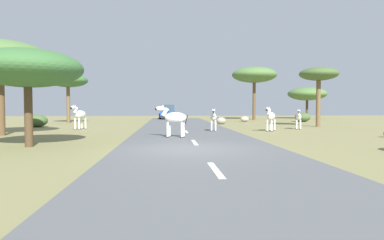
% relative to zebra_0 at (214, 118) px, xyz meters
% --- Properties ---
extents(ground_plane, '(90.00, 90.00, 0.00)m').
position_rel_zebra_0_xyz_m(ground_plane, '(-2.09, -8.34, -0.87)').
color(ground_plane, olive).
extents(road, '(6.00, 64.00, 0.05)m').
position_rel_zebra_0_xyz_m(road, '(-1.68, -8.34, -0.85)').
color(road, '#56595B').
rests_on(road, ground_plane).
extents(lane_markings, '(0.16, 56.00, 0.01)m').
position_rel_zebra_0_xyz_m(lane_markings, '(-1.68, -9.34, -0.82)').
color(lane_markings, silver).
rests_on(lane_markings, road).
extents(zebra_0, '(0.50, 1.46, 1.38)m').
position_rel_zebra_0_xyz_m(zebra_0, '(0.00, 0.00, 0.00)').
color(zebra_0, silver).
rests_on(zebra_0, road).
extents(zebra_1, '(0.74, 1.40, 1.38)m').
position_rel_zebra_0_xyz_m(zebra_1, '(6.09, 1.91, -0.05)').
color(zebra_1, silver).
rests_on(zebra_1, ground_plane).
extents(zebra_2, '(1.61, 0.82, 1.58)m').
position_rel_zebra_0_xyz_m(zebra_2, '(-2.50, -4.01, 0.12)').
color(zebra_2, silver).
rests_on(zebra_2, road).
extents(zebra_3, '(0.83, 1.71, 1.67)m').
position_rel_zebra_0_xyz_m(zebra_3, '(-8.64, 2.56, 0.12)').
color(zebra_3, silver).
rests_on(zebra_3, ground_plane).
extents(zebra_4, '(1.09, 1.47, 1.55)m').
position_rel_zebra_0_xyz_m(zebra_4, '(3.62, 0.21, 0.05)').
color(zebra_4, silver).
rests_on(zebra_4, ground_plane).
extents(car_0, '(2.02, 4.34, 1.74)m').
position_rel_zebra_0_xyz_m(car_0, '(-2.77, 21.04, -0.02)').
color(car_0, '#1E479E').
rests_on(car_0, road).
extents(tree_0, '(2.91, 2.91, 4.56)m').
position_rel_zebra_0_xyz_m(tree_0, '(8.77, 4.69, 3.08)').
color(tree_0, brown).
rests_on(tree_0, ground_plane).
extents(tree_1, '(3.66, 3.66, 4.67)m').
position_rel_zebra_0_xyz_m(tree_1, '(-12.21, 12.43, 3.11)').
color(tree_1, brown).
rests_on(tree_1, ground_plane).
extents(tree_2, '(4.09, 4.09, 3.71)m').
position_rel_zebra_0_xyz_m(tree_2, '(-8.09, -6.95, 2.10)').
color(tree_2, '#4C3823').
rests_on(tree_2, ground_plane).
extents(tree_3, '(4.83, 4.83, 4.03)m').
position_rel_zebra_0_xyz_m(tree_3, '(15.01, 21.20, 2.30)').
color(tree_3, '#4C3823').
rests_on(tree_3, ground_plane).
extents(tree_4, '(4.88, 4.88, 5.03)m').
position_rel_zebra_0_xyz_m(tree_4, '(-11.60, -1.66, 3.28)').
color(tree_4, brown).
rests_on(tree_4, ground_plane).
extents(tree_5, '(5.21, 5.21, 6.19)m').
position_rel_zebra_0_xyz_m(tree_5, '(7.38, 18.39, 4.37)').
color(tree_5, brown).
rests_on(tree_5, ground_plane).
extents(bush_0, '(1.58, 1.42, 0.95)m').
position_rel_zebra_0_xyz_m(bush_0, '(-12.64, 5.82, -0.40)').
color(bush_0, '#425B2D').
rests_on(bush_0, ground_plane).
extents(bush_1, '(1.57, 1.42, 0.94)m').
position_rel_zebra_0_xyz_m(bush_1, '(10.95, 12.84, -0.40)').
color(bush_1, '#425B2D').
rests_on(bush_1, ground_plane).
extents(rock_1, '(0.89, 0.74, 0.56)m').
position_rel_zebra_0_xyz_m(rock_1, '(5.08, 13.34, -0.59)').
color(rock_1, '#A89E8C').
rests_on(rock_1, ground_plane).
extents(rock_2, '(0.86, 0.75, 0.61)m').
position_rel_zebra_0_xyz_m(rock_2, '(1.91, 8.86, -0.57)').
color(rock_2, gray).
rests_on(rock_2, ground_plane).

